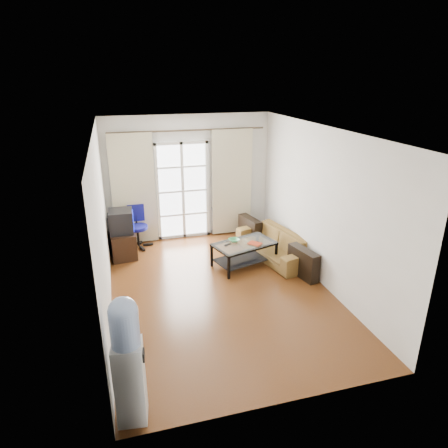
# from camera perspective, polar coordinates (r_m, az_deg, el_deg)

# --- Properties ---
(floor) EXTENTS (5.20, 5.20, 0.00)m
(floor) POSITION_cam_1_polar(r_m,az_deg,el_deg) (6.93, -0.59, -9.46)
(floor) COLOR brown
(floor) RESTS_ON ground
(ceiling) EXTENTS (5.20, 5.20, 0.00)m
(ceiling) POSITION_cam_1_polar(r_m,az_deg,el_deg) (6.04, -0.69, 13.24)
(ceiling) COLOR white
(ceiling) RESTS_ON wall_back
(wall_back) EXTENTS (3.60, 0.02, 2.70)m
(wall_back) POSITION_cam_1_polar(r_m,az_deg,el_deg) (8.79, -5.07, 6.60)
(wall_back) COLOR white
(wall_back) RESTS_ON floor
(wall_front) EXTENTS (3.60, 0.02, 2.70)m
(wall_front) POSITION_cam_1_polar(r_m,az_deg,el_deg) (4.14, 8.92, -10.68)
(wall_front) COLOR white
(wall_front) RESTS_ON floor
(wall_left) EXTENTS (0.02, 5.20, 2.70)m
(wall_left) POSITION_cam_1_polar(r_m,az_deg,el_deg) (6.18, -16.99, -0.47)
(wall_left) COLOR white
(wall_left) RESTS_ON floor
(wall_right) EXTENTS (0.02, 5.20, 2.70)m
(wall_right) POSITION_cam_1_polar(r_m,az_deg,el_deg) (7.02, 13.72, 2.40)
(wall_right) COLOR white
(wall_right) RESTS_ON floor
(french_door) EXTENTS (1.16, 0.06, 2.15)m
(french_door) POSITION_cam_1_polar(r_m,az_deg,el_deg) (8.79, -5.91, 4.70)
(french_door) COLOR white
(french_door) RESTS_ON wall_back
(curtain_rod) EXTENTS (3.30, 0.04, 0.04)m
(curtain_rod) POSITION_cam_1_polar(r_m,az_deg,el_deg) (8.50, -5.16, 13.19)
(curtain_rod) COLOR #4C3F2D
(curtain_rod) RESTS_ON wall_back
(curtain_left) EXTENTS (0.90, 0.07, 2.35)m
(curtain_left) POSITION_cam_1_polar(r_m,az_deg,el_deg) (8.58, -12.80, 4.78)
(curtain_left) COLOR beige
(curtain_left) RESTS_ON curtain_rod
(curtain_right) EXTENTS (0.90, 0.07, 2.35)m
(curtain_right) POSITION_cam_1_polar(r_m,az_deg,el_deg) (8.93, 1.13, 5.91)
(curtain_right) COLOR beige
(curtain_right) RESTS_ON curtain_rod
(radiator) EXTENTS (0.64, 0.12, 0.64)m
(radiator) POSITION_cam_1_polar(r_m,az_deg,el_deg) (9.17, 0.16, 0.62)
(radiator) COLOR gray
(radiator) RESTS_ON floor
(sofa) EXTENTS (2.14, 1.48, 0.54)m
(sofa) POSITION_cam_1_polar(r_m,az_deg,el_deg) (8.08, 7.16, -2.89)
(sofa) COLOR brown
(sofa) RESTS_ON floor
(coffee_table) EXTENTS (1.30, 0.97, 0.47)m
(coffee_table) POSITION_cam_1_polar(r_m,az_deg,el_deg) (7.65, 2.89, -3.88)
(coffee_table) COLOR silver
(coffee_table) RESTS_ON floor
(bowl) EXTENTS (0.27, 0.27, 0.05)m
(bowl) POSITION_cam_1_polar(r_m,az_deg,el_deg) (7.65, 1.43, -2.32)
(bowl) COLOR #379958
(bowl) RESTS_ON coffee_table
(book) EXTENTS (0.42, 0.42, 0.02)m
(book) POSITION_cam_1_polar(r_m,az_deg,el_deg) (7.48, 4.08, -3.05)
(book) COLOR #B4162C
(book) RESTS_ON coffee_table
(remote) EXTENTS (0.15, 0.11, 0.02)m
(remote) POSITION_cam_1_polar(r_m,az_deg,el_deg) (7.49, 0.51, -2.95)
(remote) COLOR black
(remote) RESTS_ON coffee_table
(tv_stand) EXTENTS (0.55, 0.76, 0.52)m
(tv_stand) POSITION_cam_1_polar(r_m,az_deg,el_deg) (8.31, -14.31, -2.79)
(tv_stand) COLOR black
(tv_stand) RESTS_ON floor
(crt_tv) EXTENTS (0.52, 0.51, 0.45)m
(crt_tv) POSITION_cam_1_polar(r_m,az_deg,el_deg) (8.13, -14.61, 0.37)
(crt_tv) COLOR black
(crt_tv) RESTS_ON tv_stand
(task_chair) EXTENTS (0.61, 0.61, 0.89)m
(task_chair) POSITION_cam_1_polar(r_m,az_deg,el_deg) (8.70, -12.20, -1.51)
(task_chair) COLOR black
(task_chair) RESTS_ON floor
(water_cooler) EXTENTS (0.35, 0.34, 1.49)m
(water_cooler) POSITION_cam_1_polar(r_m,az_deg,el_deg) (4.38, -13.59, -18.22)
(water_cooler) COLOR silver
(water_cooler) RESTS_ON floor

